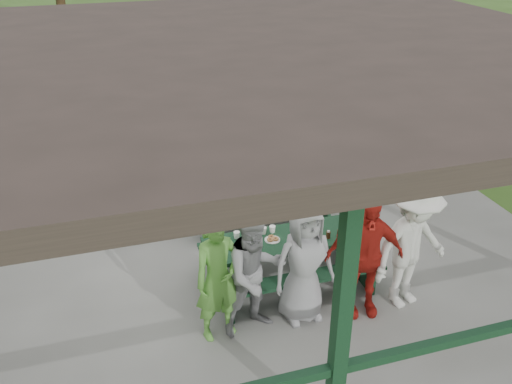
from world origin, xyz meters
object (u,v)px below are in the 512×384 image
object	(u,v)px
picnic_table_near	(289,254)
picnic_table_far	(258,191)
contestant_grey_mid	(304,263)
contestant_white_fedora	(412,246)
farm_trailer	(1,83)
contestant_green	(218,278)
contestant_red	(364,256)
pickup_truck	(211,69)
spectator_lblue	(197,160)
spectator_grey	(286,149)
contestant_grey_left	(255,273)
spectator_blue	(116,151)

from	to	relation	value
picnic_table_near	picnic_table_far	distance (m)	2.01
picnic_table_near	contestant_grey_mid	world-z (taller)	contestant_grey_mid
contestant_white_fedora	farm_trailer	bearing A→B (deg)	106.05
contestant_green	contestant_grey_mid	world-z (taller)	contestant_green
picnic_table_near	contestant_red	size ratio (longest dim) A/B	1.36
pickup_truck	spectator_lblue	bearing A→B (deg)	-177.27
spectator_lblue	spectator_grey	xyz separation A→B (m)	(1.69, -0.09, 0.04)
contestant_green	contestant_red	bearing A→B (deg)	-17.37
contestant_white_fedora	spectator_lblue	world-z (taller)	contestant_white_fedora
picnic_table_near	contestant_green	xyz separation A→B (m)	(-1.23, -0.80, 0.40)
farm_trailer	contestant_red	bearing A→B (deg)	-74.08
picnic_table_near	pickup_truck	bearing A→B (deg)	84.10
contestant_red	pickup_truck	size ratio (longest dim) A/B	0.30
contestant_grey_left	spectator_blue	distance (m)	4.42
contestant_grey_left	contestant_white_fedora	bearing A→B (deg)	-13.84
spectator_lblue	farm_trailer	world-z (taller)	spectator_lblue
contestant_grey_mid	spectator_blue	bearing A→B (deg)	113.32
contestant_grey_mid	spectator_lblue	distance (m)	3.66
contestant_green	spectator_grey	distance (m)	4.13
picnic_table_far	pickup_truck	bearing A→B (deg)	83.72
picnic_table_far	contestant_grey_mid	distance (m)	2.82
spectator_blue	spectator_grey	xyz separation A→B (m)	(3.07, -0.64, -0.08)
picnic_table_near	pickup_truck	size ratio (longest dim) A/B	0.41
contestant_green	picnic_table_far	bearing A→B (deg)	49.71
picnic_table_near	spectator_grey	xyz separation A→B (m)	(0.93, 2.73, 0.41)
contestant_white_fedora	pickup_truck	xyz separation A→B (m)	(-0.42, 10.17, -0.20)
contestant_white_fedora	contestant_red	bearing A→B (deg)	164.29
spectator_lblue	pickup_truck	distance (m)	6.64
pickup_truck	contestant_green	bearing A→B (deg)	-174.56
contestant_grey_mid	contestant_red	xyz separation A→B (m)	(0.79, -0.13, 0.03)
picnic_table_far	pickup_truck	xyz separation A→B (m)	(0.79, 7.23, 0.26)
contestant_green	contestant_grey_mid	distance (m)	1.13
spectator_blue	pickup_truck	world-z (taller)	spectator_blue
spectator_grey	farm_trailer	size ratio (longest dim) A/B	0.46
contestant_green	contestant_red	distance (m)	1.93
picnic_table_far	spectator_lblue	world-z (taller)	spectator_lblue
spectator_lblue	pickup_truck	bearing A→B (deg)	-122.78
contestant_red	pickup_truck	world-z (taller)	contestant_red
contestant_red	spectator_lblue	size ratio (longest dim) A/B	1.06
picnic_table_near	contestant_grey_mid	xyz separation A→B (m)	(-0.09, -0.79, 0.39)
picnic_table_near	spectator_blue	xyz separation A→B (m)	(-2.15, 3.37, 0.49)
contestant_grey_left	contestant_red	size ratio (longest dim) A/B	0.97
contestant_grey_left	spectator_lblue	size ratio (longest dim) A/B	1.03
picnic_table_near	pickup_truck	world-z (taller)	pickup_truck
contestant_green	contestant_grey_mid	xyz separation A→B (m)	(1.13, 0.01, -0.01)
contestant_red	spectator_grey	bearing A→B (deg)	97.27
spectator_grey	contestant_grey_left	bearing A→B (deg)	81.19
contestant_grey_mid	spectator_blue	distance (m)	4.63
contestant_grey_left	spectator_blue	bearing A→B (deg)	97.34
contestant_grey_mid	farm_trailer	distance (m)	11.89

